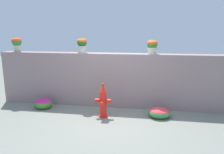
{
  "coord_description": "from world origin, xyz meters",
  "views": [
    {
      "loc": [
        0.87,
        -4.64,
        2.16
      ],
      "look_at": [
        -0.05,
        1.05,
        0.89
      ],
      "focal_mm": 34.0,
      "sensor_mm": 36.0,
      "label": 1
    }
  ],
  "objects_px": {
    "potted_plant_2": "(152,45)",
    "flower_bush_left": "(159,112)",
    "potted_plant_1": "(82,44)",
    "fire_hydrant": "(103,102)",
    "potted_plant_0": "(17,42)",
    "flower_bush_right": "(43,103)"
  },
  "relations": [
    {
      "from": "flower_bush_left",
      "to": "flower_bush_right",
      "type": "relative_size",
      "value": 1.13
    },
    {
      "from": "potted_plant_1",
      "to": "potted_plant_2",
      "type": "height_order",
      "value": "potted_plant_1"
    },
    {
      "from": "potted_plant_2",
      "to": "flower_bush_left",
      "type": "bearing_deg",
      "value": -72.69
    },
    {
      "from": "fire_hydrant",
      "to": "flower_bush_left",
      "type": "xyz_separation_m",
      "value": [
        1.41,
        0.21,
        -0.27
      ]
    },
    {
      "from": "flower_bush_left",
      "to": "potted_plant_2",
      "type": "bearing_deg",
      "value": 107.31
    },
    {
      "from": "flower_bush_left",
      "to": "potted_plant_0",
      "type": "bearing_deg",
      "value": 170.44
    },
    {
      "from": "potted_plant_2",
      "to": "flower_bush_left",
      "type": "relative_size",
      "value": 0.69
    },
    {
      "from": "potted_plant_1",
      "to": "flower_bush_left",
      "type": "distance_m",
      "value": 2.82
    },
    {
      "from": "potted_plant_1",
      "to": "fire_hydrant",
      "type": "xyz_separation_m",
      "value": [
        0.77,
        -0.87,
        -1.39
      ]
    },
    {
      "from": "fire_hydrant",
      "to": "flower_bush_right",
      "type": "relative_size",
      "value": 1.74
    },
    {
      "from": "potted_plant_1",
      "to": "potted_plant_2",
      "type": "bearing_deg",
      "value": 1.45
    },
    {
      "from": "potted_plant_1",
      "to": "fire_hydrant",
      "type": "relative_size",
      "value": 0.49
    },
    {
      "from": "potted_plant_1",
      "to": "potted_plant_0",
      "type": "bearing_deg",
      "value": 178.49
    },
    {
      "from": "potted_plant_1",
      "to": "fire_hydrant",
      "type": "distance_m",
      "value": 1.81
    },
    {
      "from": "flower_bush_left",
      "to": "flower_bush_right",
      "type": "distance_m",
      "value": 3.21
    },
    {
      "from": "potted_plant_0",
      "to": "flower_bush_right",
      "type": "relative_size",
      "value": 0.87
    },
    {
      "from": "potted_plant_1",
      "to": "flower_bush_left",
      "type": "relative_size",
      "value": 0.76
    },
    {
      "from": "flower_bush_left",
      "to": "potted_plant_1",
      "type": "bearing_deg",
      "value": 163.2
    },
    {
      "from": "potted_plant_2",
      "to": "potted_plant_1",
      "type": "bearing_deg",
      "value": -178.55
    },
    {
      "from": "potted_plant_1",
      "to": "flower_bush_left",
      "type": "height_order",
      "value": "potted_plant_1"
    },
    {
      "from": "potted_plant_0",
      "to": "potted_plant_2",
      "type": "xyz_separation_m",
      "value": [
        4.02,
        -0.0,
        -0.05
      ]
    },
    {
      "from": "flower_bush_left",
      "to": "flower_bush_right",
      "type": "xyz_separation_m",
      "value": [
        -3.21,
        0.13,
        0.02
      ]
    }
  ]
}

